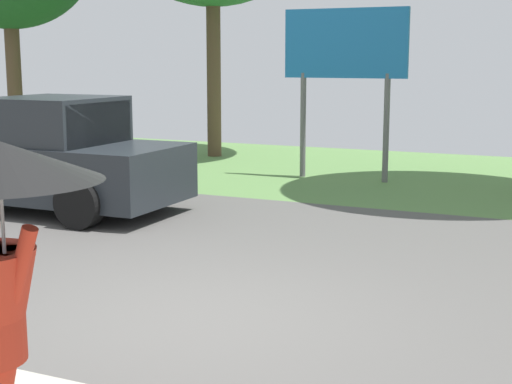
% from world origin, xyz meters
% --- Properties ---
extents(ground_plane, '(40.00, 22.00, 0.20)m').
position_xyz_m(ground_plane, '(0.00, 2.95, -0.05)').
color(ground_plane, '#565451').
extents(pickup_truck, '(5.20, 2.28, 1.88)m').
position_xyz_m(pickup_truck, '(-5.14, 3.71, 0.87)').
color(pickup_truck, '#23282D').
rests_on(pickup_truck, ground_plane).
extents(roadside_billboard, '(2.60, 0.12, 3.50)m').
position_xyz_m(roadside_billboard, '(-1.35, 8.79, 2.55)').
color(roadside_billboard, slate).
rests_on(roadside_billboard, ground_plane).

